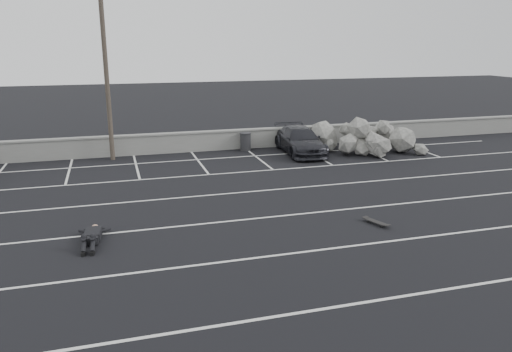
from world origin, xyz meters
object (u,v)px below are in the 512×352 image
object	(u,v)px
trash_bin	(245,141)
skateboard	(376,222)
riprap_pile	(368,140)
car_right	(300,141)
utility_pole	(106,73)
person	(93,231)

from	to	relation	value
trash_bin	skateboard	world-z (taller)	trash_bin
riprap_pile	car_right	bearing A→B (deg)	173.14
utility_pole	riprap_pile	distance (m)	13.85
utility_pole	trash_bin	bearing A→B (deg)	1.87
car_right	riprap_pile	size ratio (longest dim) A/B	0.80
trash_bin	person	size ratio (longest dim) A/B	0.38
trash_bin	skateboard	xyz separation A→B (m)	(1.10, -12.05, -0.42)
trash_bin	skateboard	bearing A→B (deg)	-84.80
utility_pole	riprap_pile	bearing A→B (deg)	-7.22
trash_bin	car_right	bearing A→B (deg)	-29.35
car_right	trash_bin	distance (m)	2.97
riprap_pile	skateboard	size ratio (longest dim) A/B	6.68
person	riprap_pile	bearing A→B (deg)	37.91
car_right	trash_bin	bearing A→B (deg)	154.07
car_right	skateboard	distance (m)	10.72
car_right	utility_pole	bearing A→B (deg)	176.07
riprap_pile	utility_pole	bearing A→B (deg)	172.78
trash_bin	person	bearing A→B (deg)	-125.55
trash_bin	skateboard	distance (m)	12.11
skateboard	car_right	bearing A→B (deg)	61.72
utility_pole	riprap_pile	xyz separation A→B (m)	(13.25, -1.68, -3.67)
person	utility_pole	bearing A→B (deg)	91.70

